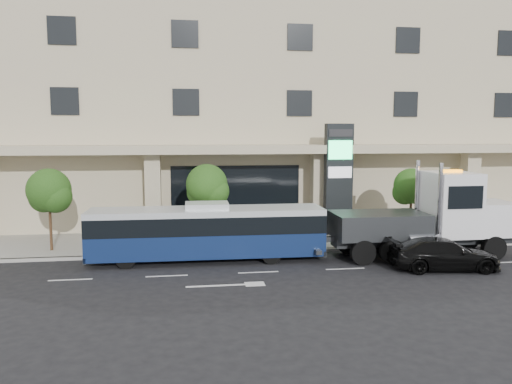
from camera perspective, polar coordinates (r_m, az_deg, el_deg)
ground at (r=23.80m, az=-0.27°, el=-8.20°), size 120.00×120.00×0.00m
sidewalk at (r=28.61m, az=-1.67°, el=-5.51°), size 120.00×6.00×0.15m
curb at (r=25.71m, az=-0.90°, el=-6.90°), size 120.00×0.30×0.15m
convention_center at (r=38.54m, az=-3.54°, el=12.41°), size 60.00×17.60×20.00m
tree_left at (r=27.40m, az=-22.53°, el=-0.12°), size 2.27×2.20×4.22m
tree_mid at (r=26.56m, az=-5.58°, el=0.48°), size 2.28×2.20×4.38m
tree_right at (r=29.44m, az=17.39°, el=0.37°), size 2.10×2.00×4.04m
city_bus at (r=24.15m, az=-5.62°, el=-4.50°), size 11.24×2.58×2.83m
tow_truck at (r=26.31m, az=19.46°, el=-2.79°), size 10.43×2.72×4.76m
black_sedan at (r=24.20m, az=20.65°, el=-6.65°), size 5.11×2.57×1.42m
signage_pylon at (r=29.98m, az=9.39°, el=1.54°), size 1.66×0.66×6.55m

